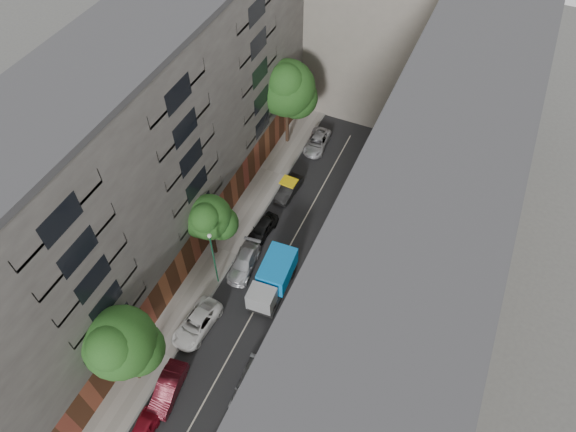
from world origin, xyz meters
The scene contains 21 objects.
ground centered at (0.00, 0.00, 0.00)m, with size 120.00×120.00×0.00m, color #4C4C49.
road_surface centered at (0.00, 0.00, 0.01)m, with size 8.00×44.00×0.02m, color black.
sidewalk_left centered at (-5.50, 0.00, 0.07)m, with size 3.00×44.00×0.15m, color gray.
sidewalk_right centered at (5.50, 0.00, 0.07)m, with size 3.00×44.00×0.15m, color gray.
building_left centered at (-11.00, 0.00, 10.00)m, with size 8.00×44.00×20.00m, color #484643.
building_right centered at (11.00, 0.00, 10.00)m, with size 8.00×44.00×20.00m, color #B8A48F.
building_endcap centered at (0.00, 28.00, 9.00)m, with size 18.00×12.00×18.00m, color slate.
tarp_truck centered at (0.52, -1.74, 1.52)m, with size 2.73×6.13×2.77m.
car_left_1 centered at (-2.80, -13.40, 0.73)m, with size 1.55×4.44×1.46m, color #480E17.
car_left_2 centered at (-3.60, -7.80, 0.70)m, with size 2.32×5.03×1.40m, color silver.
car_left_3 centered at (-2.80, -0.83, 0.69)m, with size 1.95×4.79×1.39m, color silver.
car_left_4 centered at (-3.01, 3.40, 0.67)m, with size 1.57×3.91×1.33m, color black.
car_left_5 centered at (-2.80, 9.00, 0.67)m, with size 1.42×4.07×1.34m, color black.
car_left_6 centered at (-2.80, 16.60, 0.64)m, with size 2.14×4.64×1.29m, color #BCBCC1.
car_right_1 centered at (2.80, -10.80, 0.69)m, with size 1.95×4.79×1.39m, color slate.
car_right_2 centered at (3.04, -4.60, 0.63)m, with size 1.50×3.72×1.27m, color #142F22.
tree_near centered at (-5.47, -13.44, 5.94)m, with size 5.43×5.18×8.71m.
tree_mid centered at (-5.90, -0.59, 5.04)m, with size 4.47×4.07×7.23m.
tree_far centered at (-6.03, 15.89, 7.02)m, with size 5.99×5.81×10.23m.
lamp_post centered at (-4.20, -3.20, 4.31)m, with size 0.36×0.36×6.80m.
pedestrian centered at (4.99, 4.47, 0.98)m, with size 0.61×0.40×1.66m, color black.
Camera 1 is at (11.40, -22.86, 38.97)m, focal length 32.00 mm.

